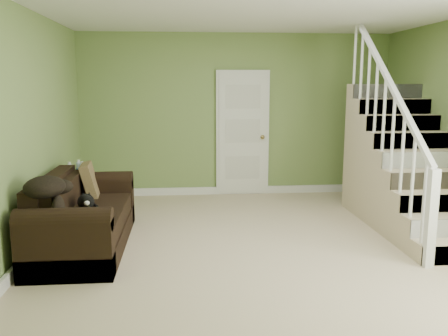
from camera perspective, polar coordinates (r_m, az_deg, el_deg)
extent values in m
cube|color=#C3AF8C|center=(5.31, 4.80, -9.82)|extent=(5.00, 5.50, 0.01)
cube|color=white|center=(5.05, 5.26, 19.09)|extent=(5.00, 5.50, 0.01)
cube|color=#75914E|center=(7.73, 1.49, 6.37)|extent=(5.00, 0.04, 2.60)
cube|color=#75914E|center=(2.39, 16.46, -2.65)|extent=(5.00, 0.04, 2.60)
cube|color=#75914E|center=(5.21, -23.27, 3.69)|extent=(0.04, 5.50, 2.60)
cube|color=white|center=(7.88, 1.47, -2.68)|extent=(5.00, 0.04, 0.12)
cube|color=white|center=(5.46, -22.05, -9.33)|extent=(0.04, 5.50, 0.12)
cube|color=white|center=(7.73, 2.24, 4.21)|extent=(0.86, 0.05, 2.02)
cube|color=white|center=(7.72, 2.26, 4.12)|extent=(0.78, 0.04, 1.96)
sphere|color=olive|center=(7.72, 4.66, 3.73)|extent=(0.07, 0.07, 0.07)
cylinder|color=white|center=(5.20, 22.94, -3.58)|extent=(0.04, 0.04, 0.90)
cube|color=#C3AF8C|center=(5.76, 25.37, -7.12)|extent=(1.00, 0.27, 0.40)
cylinder|color=white|center=(5.39, 21.76, -0.85)|extent=(0.04, 0.04, 0.90)
cube|color=#C3AF8C|center=(5.95, 24.15, -5.47)|extent=(1.00, 0.27, 0.60)
cylinder|color=white|center=(5.60, 20.67, 1.68)|extent=(0.04, 0.04, 0.90)
cube|color=#C3AF8C|center=(6.16, 23.00, -3.92)|extent=(1.00, 0.27, 0.80)
cylinder|color=white|center=(5.82, 19.66, 4.03)|extent=(0.04, 0.04, 0.90)
cube|color=#C3AF8C|center=(6.37, 21.94, -2.48)|extent=(1.00, 0.27, 1.00)
cylinder|color=white|center=(6.05, 18.71, 6.20)|extent=(0.04, 0.04, 0.90)
cube|color=#C3AF8C|center=(6.58, 20.95, -1.12)|extent=(1.00, 0.27, 1.20)
cylinder|color=white|center=(6.29, 17.83, 8.21)|extent=(0.04, 0.04, 0.90)
cube|color=#C3AF8C|center=(6.81, 20.02, 0.14)|extent=(1.00, 0.27, 1.40)
cylinder|color=white|center=(6.54, 17.00, 10.06)|extent=(0.04, 0.04, 0.90)
cube|color=#C3AF8C|center=(7.03, 19.15, 1.33)|extent=(1.00, 0.27, 1.60)
cylinder|color=white|center=(6.79, 16.23, 11.78)|extent=(0.04, 0.04, 0.90)
cube|color=#C3AF8C|center=(7.26, 18.34, 2.44)|extent=(1.00, 0.27, 1.80)
cylinder|color=white|center=(7.05, 15.51, 13.37)|extent=(0.04, 0.04, 0.90)
cube|color=white|center=(5.10, 23.64, -5.62)|extent=(0.09, 0.09, 1.00)
cube|color=white|center=(6.04, 18.96, 10.46)|extent=(0.06, 2.46, 1.84)
cube|color=black|center=(5.58, -16.28, -7.96)|extent=(0.88, 2.04, 0.23)
cube|color=black|center=(5.50, -15.44, -5.81)|extent=(0.67, 1.54, 0.20)
cube|color=black|center=(4.69, -18.53, -9.36)|extent=(0.88, 0.23, 0.57)
cube|color=black|center=(6.39, -14.80, -3.99)|extent=(0.88, 0.23, 0.57)
cylinder|color=black|center=(4.60, -18.74, -5.99)|extent=(0.88, 0.23, 0.23)
cylinder|color=black|center=(6.32, -14.92, -1.47)|extent=(0.88, 0.23, 0.23)
cube|color=black|center=(5.55, -20.01, -3.98)|extent=(0.19, 1.58, 0.58)
cube|color=black|center=(5.50, -18.61, -3.24)|extent=(0.13, 1.52, 0.32)
cube|color=black|center=(6.48, -17.07, -3.82)|extent=(0.62, 0.62, 0.59)
cylinder|color=white|center=(6.36, -18.06, -0.47)|extent=(0.06, 0.06, 0.20)
cylinder|color=#3172BF|center=(6.36, -18.06, -0.47)|extent=(0.07, 0.07, 0.05)
cylinder|color=white|center=(6.34, -18.12, 0.55)|extent=(0.03, 0.03, 0.03)
cylinder|color=white|center=(6.36, -16.68, -0.38)|extent=(0.06, 0.06, 0.20)
cylinder|color=#3172BF|center=(6.36, -16.68, -0.38)|extent=(0.07, 0.07, 0.05)
cylinder|color=white|center=(6.34, -16.73, 0.64)|extent=(0.03, 0.03, 0.03)
cylinder|color=white|center=(6.49, -17.07, -0.20)|extent=(0.06, 0.06, 0.20)
cylinder|color=#3172BF|center=(6.49, -17.07, -0.20)|extent=(0.07, 0.07, 0.05)
cylinder|color=white|center=(6.47, -17.12, 0.80)|extent=(0.03, 0.03, 0.03)
ellipsoid|color=black|center=(5.46, -16.28, -3.93)|extent=(0.25, 0.35, 0.17)
ellipsoid|color=white|center=(5.39, -16.41, -4.44)|extent=(0.13, 0.15, 0.09)
sphere|color=black|center=(5.28, -16.66, -3.73)|extent=(0.14, 0.14, 0.12)
ellipsoid|color=white|center=(5.24, -16.75, -4.07)|extent=(0.07, 0.06, 0.05)
cone|color=black|center=(5.29, -17.01, -3.06)|extent=(0.05, 0.06, 0.05)
cone|color=black|center=(5.27, -16.32, -3.06)|extent=(0.05, 0.06, 0.05)
cylinder|color=black|center=(5.57, -15.13, -4.28)|extent=(0.14, 0.23, 0.03)
ellipsoid|color=gold|center=(5.31, -16.31, -4.94)|extent=(0.17, 0.20, 0.06)
cube|color=#49331D|center=(6.11, -15.79, -1.55)|extent=(0.26, 0.47, 0.47)
ellipsoid|color=black|center=(4.85, -20.77, -2.16)|extent=(0.50, 0.58, 0.21)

